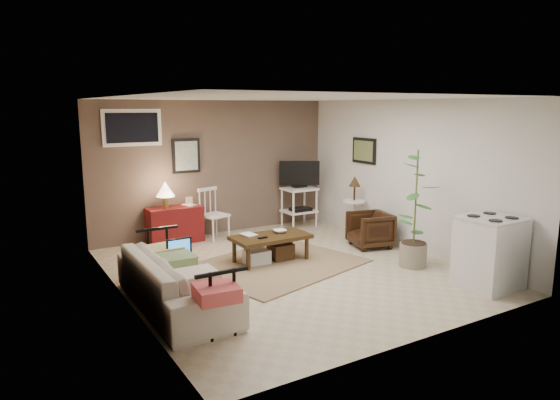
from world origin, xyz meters
TOP-DOWN VIEW (x-y plane):
  - floor at (0.00, 0.00)m, footprint 5.00×5.00m
  - art_back at (-0.55, 2.48)m, footprint 0.50×0.03m
  - art_right at (2.23, 1.05)m, footprint 0.03×0.60m
  - window at (-1.45, 2.48)m, footprint 0.96×0.03m
  - rug at (-0.02, 0.29)m, footprint 2.68×2.36m
  - coffee_table at (-0.03, 0.46)m, footprint 1.15×0.61m
  - sofa at (-1.80, -0.43)m, footprint 0.62×2.11m
  - sofa_pillows at (-1.75, -0.68)m, footprint 0.41×2.01m
  - sofa_end_rails at (-1.68, -0.43)m, footprint 0.57×2.11m
  - laptop at (-1.60, -0.07)m, footprint 0.33×0.24m
  - red_console at (-0.89, 2.26)m, footprint 0.92×0.41m
  - spindle_chair at (-0.21, 2.14)m, footprint 0.50×0.50m
  - tv_stand at (1.57, 2.12)m, footprint 0.68×0.49m
  - side_table at (2.00, 1.01)m, footprint 0.41×0.41m
  - armchair at (1.80, 0.34)m, footprint 0.71×0.74m
  - potted_plant at (1.65, -0.77)m, footprint 0.43×0.43m
  - stove at (1.85, -1.88)m, footprint 0.71×0.66m
  - bowl at (0.17, 0.52)m, footprint 0.20×0.08m
  - book_table at (-0.39, 0.62)m, footprint 0.18×0.04m
  - book_console at (-0.68, 2.22)m, footprint 0.17×0.08m

SIDE VIEW (x-z plane):
  - floor at x=0.00m, z-range 0.00..0.00m
  - rug at x=-0.02m, z-range 0.00..0.02m
  - coffee_table at x=-0.03m, z-range 0.02..0.46m
  - armchair at x=1.80m, z-range 0.00..0.64m
  - sofa_end_rails at x=-1.68m, z-range 0.00..0.71m
  - red_console at x=-0.89m, z-range -0.16..0.90m
  - sofa at x=-1.80m, z-range 0.00..0.83m
  - spindle_chair at x=-0.21m, z-range -0.03..0.87m
  - stove at x=1.85m, z-range 0.00..0.93m
  - bowl at x=0.17m, z-range 0.41..0.60m
  - sofa_pillows at x=-1.75m, z-range 0.44..0.58m
  - laptop at x=-1.60m, z-range 0.42..0.65m
  - book_table at x=-0.39m, z-range 0.41..0.66m
  - side_table at x=2.00m, z-range 0.13..1.22m
  - tv_stand at x=1.57m, z-range 0.04..1.31m
  - book_console at x=-0.68m, z-range 0.61..0.84m
  - potted_plant at x=1.65m, z-range 0.06..1.78m
  - art_back at x=-0.55m, z-range 1.15..1.75m
  - art_right at x=2.23m, z-range 1.29..1.75m
  - window at x=-1.45m, z-range 1.65..2.25m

